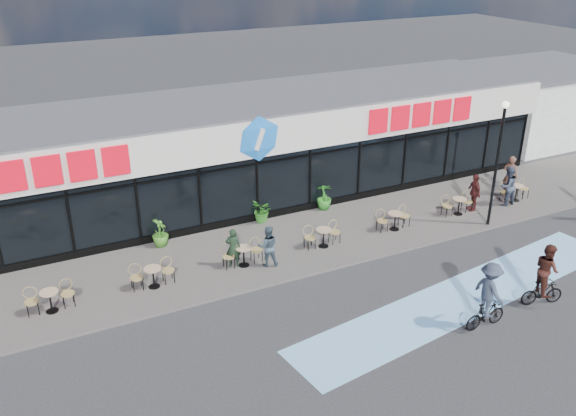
{
  "coord_description": "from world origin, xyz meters",
  "views": [
    {
      "loc": [
        -9.3,
        -14.6,
        11.26
      ],
      "look_at": [
        -0.3,
        3.5,
        2.13
      ],
      "focal_mm": 38.0,
      "sensor_mm": 36.0,
      "label": 1
    }
  ],
  "objects_px": {
    "potted_plant_left": "(160,233)",
    "potted_plant_mid": "(324,196)",
    "lamp_post": "(498,154)",
    "potted_plant_right": "(262,211)",
    "patron_right": "(268,246)",
    "patron_left": "(233,248)",
    "pedestrian_b": "(510,176)",
    "pedestrian_a": "(474,192)",
    "pedestrian_c": "(507,186)",
    "cyclist_a": "(545,277)"
  },
  "relations": [
    {
      "from": "patron_right",
      "to": "cyclist_a",
      "type": "height_order",
      "value": "cyclist_a"
    },
    {
      "from": "potted_plant_left",
      "to": "pedestrian_a",
      "type": "bearing_deg",
      "value": -11.89
    },
    {
      "from": "patron_right",
      "to": "pedestrian_b",
      "type": "bearing_deg",
      "value": -156.18
    },
    {
      "from": "pedestrian_b",
      "to": "potted_plant_left",
      "type": "bearing_deg",
      "value": 62.94
    },
    {
      "from": "potted_plant_left",
      "to": "potted_plant_mid",
      "type": "bearing_deg",
      "value": 1.6
    },
    {
      "from": "potted_plant_mid",
      "to": "potted_plant_right",
      "type": "xyz_separation_m",
      "value": [
        -3.01,
        -0.03,
        -0.08
      ]
    },
    {
      "from": "potted_plant_mid",
      "to": "patron_left",
      "type": "distance_m",
      "value": 6.23
    },
    {
      "from": "potted_plant_left",
      "to": "pedestrian_b",
      "type": "relative_size",
      "value": 0.58
    },
    {
      "from": "potted_plant_left",
      "to": "patron_left",
      "type": "xyz_separation_m",
      "value": [
        1.95,
        -2.75,
        0.19
      ]
    },
    {
      "from": "potted_plant_left",
      "to": "potted_plant_mid",
      "type": "height_order",
      "value": "potted_plant_mid"
    },
    {
      "from": "potted_plant_left",
      "to": "patron_left",
      "type": "distance_m",
      "value": 3.38
    },
    {
      "from": "lamp_post",
      "to": "pedestrian_b",
      "type": "bearing_deg",
      "value": 33.11
    },
    {
      "from": "lamp_post",
      "to": "potted_plant_right",
      "type": "height_order",
      "value": "lamp_post"
    },
    {
      "from": "pedestrian_c",
      "to": "potted_plant_mid",
      "type": "bearing_deg",
      "value": -27.09
    },
    {
      "from": "potted_plant_right",
      "to": "pedestrian_b",
      "type": "xyz_separation_m",
      "value": [
        11.44,
        -2.44,
        0.45
      ]
    },
    {
      "from": "lamp_post",
      "to": "patron_left",
      "type": "distance_m",
      "value": 11.24
    },
    {
      "from": "pedestrian_c",
      "to": "patron_left",
      "type": "bearing_deg",
      "value": -5.0
    },
    {
      "from": "patron_left",
      "to": "potted_plant_right",
      "type": "bearing_deg",
      "value": -107.15
    },
    {
      "from": "lamp_post",
      "to": "potted_plant_left",
      "type": "relative_size",
      "value": 4.68
    },
    {
      "from": "potted_plant_mid",
      "to": "cyclist_a",
      "type": "bearing_deg",
      "value": -74.11
    },
    {
      "from": "potted_plant_left",
      "to": "potted_plant_right",
      "type": "bearing_deg",
      "value": 2.35
    },
    {
      "from": "potted_plant_right",
      "to": "pedestrian_c",
      "type": "distance_m",
      "value": 11.02
    },
    {
      "from": "potted_plant_left",
      "to": "patron_right",
      "type": "distance_m",
      "value": 4.52
    },
    {
      "from": "lamp_post",
      "to": "patron_right",
      "type": "distance_m",
      "value": 10.05
    },
    {
      "from": "potted_plant_left",
      "to": "pedestrian_c",
      "type": "xyz_separation_m",
      "value": [
        14.95,
        -3.03,
        0.35
      ]
    },
    {
      "from": "patron_right",
      "to": "potted_plant_mid",
      "type": "bearing_deg",
      "value": -121.89
    },
    {
      "from": "potted_plant_left",
      "to": "pedestrian_b",
      "type": "bearing_deg",
      "value": -8.12
    },
    {
      "from": "pedestrian_b",
      "to": "pedestrian_c",
      "type": "xyz_separation_m",
      "value": [
        -0.91,
        -0.77,
        -0.05
      ]
    },
    {
      "from": "potted_plant_right",
      "to": "patron_left",
      "type": "relative_size",
      "value": 0.68
    },
    {
      "from": "pedestrian_a",
      "to": "lamp_post",
      "type": "bearing_deg",
      "value": 0.09
    },
    {
      "from": "lamp_post",
      "to": "potted_plant_left",
      "type": "bearing_deg",
      "value": 161.73
    },
    {
      "from": "potted_plant_right",
      "to": "cyclist_a",
      "type": "height_order",
      "value": "cyclist_a"
    },
    {
      "from": "patron_left",
      "to": "pedestrian_c",
      "type": "relative_size",
      "value": 0.82
    },
    {
      "from": "pedestrian_b",
      "to": "potted_plant_mid",
      "type": "bearing_deg",
      "value": 54.73
    },
    {
      "from": "potted_plant_mid",
      "to": "potted_plant_right",
      "type": "height_order",
      "value": "potted_plant_mid"
    },
    {
      "from": "potted_plant_mid",
      "to": "cyclist_a",
      "type": "xyz_separation_m",
      "value": [
        2.77,
        -9.72,
        0.34
      ]
    },
    {
      "from": "potted_plant_right",
      "to": "pedestrian_b",
      "type": "distance_m",
      "value": 11.71
    },
    {
      "from": "potted_plant_mid",
      "to": "pedestrian_b",
      "type": "bearing_deg",
      "value": -16.33
    },
    {
      "from": "potted_plant_right",
      "to": "pedestrian_b",
      "type": "bearing_deg",
      "value": -12.06
    },
    {
      "from": "pedestrian_a",
      "to": "pedestrian_c",
      "type": "bearing_deg",
      "value": 98.33
    },
    {
      "from": "potted_plant_left",
      "to": "pedestrian_c",
      "type": "bearing_deg",
      "value": -11.47
    },
    {
      "from": "potted_plant_left",
      "to": "patron_left",
      "type": "bearing_deg",
      "value": -54.65
    },
    {
      "from": "lamp_post",
      "to": "patron_right",
      "type": "xyz_separation_m",
      "value": [
        -9.72,
        0.98,
        -2.34
      ]
    },
    {
      "from": "pedestrian_a",
      "to": "pedestrian_c",
      "type": "xyz_separation_m",
      "value": [
        1.69,
        -0.24,
        0.08
      ]
    },
    {
      "from": "potted_plant_left",
      "to": "patron_right",
      "type": "relative_size",
      "value": 0.72
    },
    {
      "from": "potted_plant_mid",
      "to": "pedestrian_a",
      "type": "bearing_deg",
      "value": -27.24
    },
    {
      "from": "pedestrian_c",
      "to": "patron_right",
      "type": "bearing_deg",
      "value": -2.67
    },
    {
      "from": "potted_plant_mid",
      "to": "potted_plant_right",
      "type": "relative_size",
      "value": 1.15
    },
    {
      "from": "pedestrian_c",
      "to": "pedestrian_b",
      "type": "bearing_deg",
      "value": -143.57
    },
    {
      "from": "pedestrian_a",
      "to": "potted_plant_left",
      "type": "bearing_deg",
      "value": -85.47
    }
  ]
}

